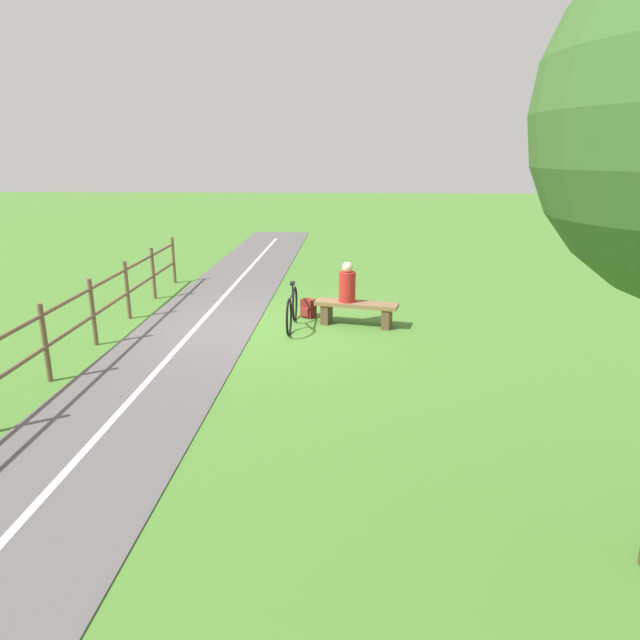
{
  "coord_description": "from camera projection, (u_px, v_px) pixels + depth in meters",
  "views": [
    {
      "loc": [
        -1.85,
        10.84,
        3.33
      ],
      "look_at": [
        -1.45,
        1.92,
        0.71
      ],
      "focal_mm": 31.88,
      "sensor_mm": 36.0,
      "label": 1
    }
  ],
  "objects": [
    {
      "name": "ground_plane",
      "position": [
        252.0,
        326.0,
        11.41
      ],
      "size": [
        80.0,
        80.0,
        0.0
      ],
      "primitive_type": "plane",
      "color": "#477A2D"
    },
    {
      "name": "bicycle",
      "position": [
        292.0,
        309.0,
        11.2
      ],
      "size": [
        0.08,
        1.72,
        0.89
      ],
      "rotation": [
        0.0,
        0.0,
        1.55
      ],
      "color": "black",
      "rests_on": "ground_plane"
    },
    {
      "name": "paved_path",
      "position": [
        121.0,
        411.0,
        7.62
      ],
      "size": [
        2.77,
        36.02,
        0.02
      ],
      "primitive_type": "cube",
      "rotation": [
        0.0,
        0.0,
        -0.01
      ],
      "color": "#565454",
      "rests_on": "ground_plane"
    },
    {
      "name": "path_centre_line",
      "position": [
        121.0,
        410.0,
        7.62
      ],
      "size": [
        0.47,
        32.0,
        0.0
      ],
      "primitive_type": "cube",
      "rotation": [
        0.0,
        0.0,
        -0.01
      ],
      "color": "silver",
      "rests_on": "paved_path"
    },
    {
      "name": "person_seated",
      "position": [
        347.0,
        284.0,
        11.28
      ],
      "size": [
        0.4,
        0.4,
        0.8
      ],
      "rotation": [
        0.0,
        0.0,
        -0.24
      ],
      "color": "#B2231E",
      "rests_on": "bench"
    },
    {
      "name": "backpack",
      "position": [
        308.0,
        309.0,
        11.95
      ],
      "size": [
        0.35,
        0.34,
        0.39
      ],
      "rotation": [
        0.0,
        0.0,
        5.64
      ],
      "color": "maroon",
      "rests_on": "ground_plane"
    },
    {
      "name": "fence_roadside",
      "position": [
        12.0,
        356.0,
        7.62
      ],
      "size": [
        0.26,
        15.46,
        1.22
      ],
      "rotation": [
        0.0,
        0.0,
        1.58
      ],
      "color": "brown",
      "rests_on": "ground_plane"
    },
    {
      "name": "bench",
      "position": [
        356.0,
        309.0,
        11.37
      ],
      "size": [
        1.71,
        0.81,
        0.48
      ],
      "rotation": [
        0.0,
        0.0,
        -0.24
      ],
      "color": "brown",
      "rests_on": "ground_plane"
    }
  ]
}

